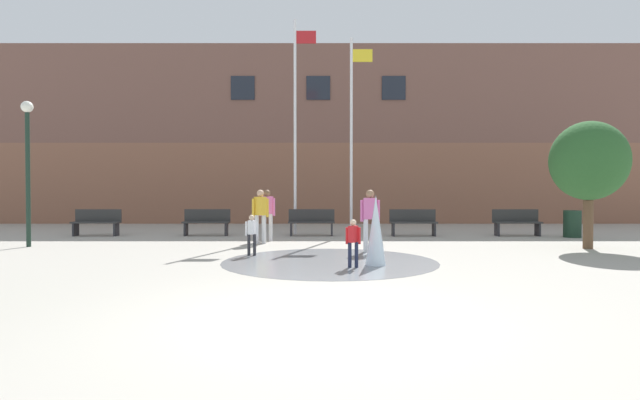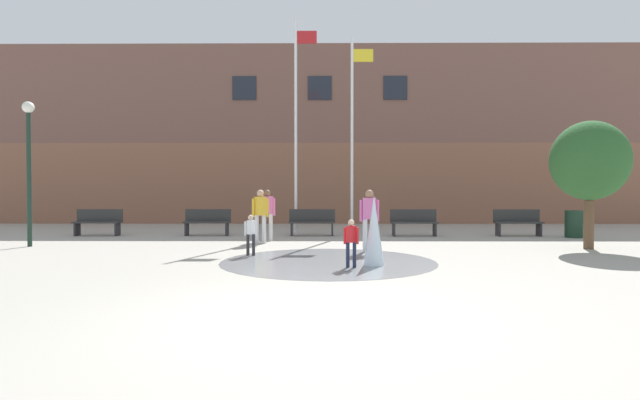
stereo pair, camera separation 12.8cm
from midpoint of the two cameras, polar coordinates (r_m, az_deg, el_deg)
name	(u,v)px [view 1 (the left image)]	position (r m, az deg, el deg)	size (l,w,h in m)	color
ground_plane	(313,320)	(6.29, -1.40, -13.50)	(100.00, 100.00, 0.00)	#9E998E
library_building	(318,140)	(26.35, -0.35, 6.86)	(36.00, 6.05, 8.38)	brown
splash_fountain	(357,243)	(10.76, 3.91, -4.89)	(4.77, 4.77, 1.48)	gray
park_bench_far_left	(96,222)	(18.89, -24.37, -2.29)	(1.60, 0.44, 0.91)	#28282D
park_bench_center	(206,222)	(17.75, -13.07, -2.43)	(1.60, 0.44, 0.91)	#28282D
park_bench_under_right_flagpole	(311,222)	(17.27, -1.22, -2.50)	(1.60, 0.44, 0.91)	#28282D
park_bench_near_trashcan	(413,222)	(17.45, 10.37, -2.49)	(1.60, 0.44, 0.91)	#28282D
park_bench_far_right	(516,222)	(18.45, 21.34, -2.35)	(1.60, 0.44, 0.91)	#28282D
child_with_pink_shirt	(251,232)	(12.15, -8.14, -3.61)	(0.31, 0.23, 0.99)	#28282D
teen_by_trashcan	(260,212)	(14.82, -7.11, -1.37)	(0.50, 0.37, 1.59)	silver
adult_near_bench	(370,215)	(12.78, 5.43, -1.77)	(0.50, 0.22, 1.59)	silver
adult_in_red	(267,211)	(15.52, -6.34, -1.25)	(0.50, 0.34, 1.59)	silver
child_running	(353,239)	(10.21, 3.42, -4.52)	(0.31, 0.24, 0.99)	#1E233D
flagpole_left	(296,120)	(18.00, -3.01, 9.07)	(0.80, 0.10, 7.63)	silver
flagpole_right	(352,130)	(17.97, 3.47, 8.02)	(0.80, 0.10, 6.98)	silver
lamp_post_left_lane	(27,152)	(16.13, -30.66, 4.72)	(0.32, 0.32, 4.05)	#192D23
trash_can	(572,224)	(18.61, 26.67, -2.46)	(0.56, 0.56, 0.90)	#193323
street_tree_near_building	(588,161)	(15.22, 28.13, 3.92)	(2.00, 2.00, 3.43)	brown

